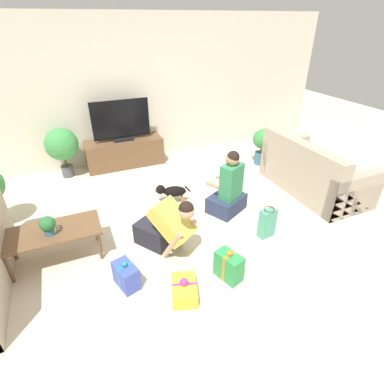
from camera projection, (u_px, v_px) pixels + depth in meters
ground_plane at (178, 230)px, 4.05m from camera, size 16.00×16.00×0.00m
wall_back at (125, 92)px, 5.48m from camera, size 8.40×0.06×2.60m
sofa_right at (312, 173)px, 4.83m from camera, size 0.91×1.71×0.87m
coffee_table at (52, 234)px, 3.39m from camera, size 1.06×0.51×0.41m
tv_console at (125, 153)px, 5.70m from camera, size 1.42×0.46×0.51m
tv at (121, 123)px, 5.41m from camera, size 1.04×0.20×0.74m
potted_plant_back_left at (62, 146)px, 5.14m from camera, size 0.56×0.56×0.89m
potted_plant_corner_right at (262, 143)px, 5.68m from camera, size 0.37×0.37×0.69m
person_kneeling at (166, 227)px, 3.55m from camera, size 0.69×0.82×0.78m
person_sitting at (229, 191)px, 4.28m from camera, size 0.64×0.61×0.96m
dog at (171, 191)px, 4.54m from camera, size 0.52×0.26×0.31m
gift_box_a at (184, 290)px, 3.05m from camera, size 0.35×0.42×0.23m
gift_box_b at (126, 275)px, 3.15m from camera, size 0.26×0.34×0.33m
gift_box_c at (229, 266)px, 3.23m from camera, size 0.26×0.34×0.37m
gift_bag_a at (267, 223)px, 3.84m from camera, size 0.23×0.16×0.42m
mug at (52, 229)px, 3.32m from camera, size 0.12×0.08×0.09m
tabletop_plant at (48, 225)px, 3.26m from camera, size 0.17×0.17×0.22m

